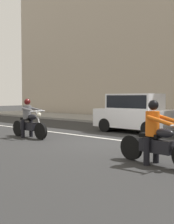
% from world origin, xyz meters
% --- Properties ---
extents(ground_plane, '(80.00, 80.00, 0.00)m').
position_xyz_m(ground_plane, '(0.00, 0.00, 0.00)').
color(ground_plane, '#2A2A2A').
extents(lane_marking_stripe, '(18.00, 0.14, 0.01)m').
position_xyz_m(lane_marking_stripe, '(-0.80, 0.90, 0.00)').
color(lane_marking_stripe, silver).
rests_on(lane_marking_stripe, ground_plane).
extents(motorcycle_with_rider_gray, '(2.15, 0.70, 1.58)m').
position_xyz_m(motorcycle_with_rider_gray, '(-3.06, -0.95, 0.65)').
color(motorcycle_with_rider_gray, black).
rests_on(motorcycle_with_rider_gray, ground_plane).
extents(motorcycle_with_rider_orange_stripe, '(2.19, 0.70, 1.58)m').
position_xyz_m(motorcycle_with_rider_orange_stripe, '(3.03, -1.70, 0.64)').
color(motorcycle_with_rider_orange_stripe, black).
rests_on(motorcycle_with_rider_orange_stripe, ground_plane).
extents(parked_hatchback_white, '(3.70, 1.76, 1.80)m').
position_xyz_m(parked_hatchback_white, '(-0.78, 3.39, 0.93)').
color(parked_hatchback_white, silver).
rests_on(parked_hatchback_white, ground_plane).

